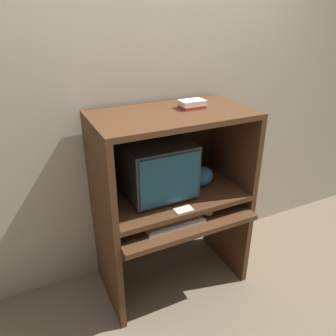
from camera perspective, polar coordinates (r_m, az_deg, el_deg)
ground_plane at (r=2.62m, az=3.65°, el=-22.27°), size 12.00×12.00×0.00m
wall_back at (r=2.43m, az=-3.06°, el=10.24°), size 6.00×0.06×2.60m
desk_base at (r=2.49m, az=1.18°, el=-12.04°), size 1.04×0.67×0.67m
desk_monitor_shelf at (r=2.34m, az=0.65°, el=-4.76°), size 1.04×0.59×0.11m
hutch_upper at (r=2.19m, az=0.30°, el=5.19°), size 1.04×0.59×0.58m
crt_monitor at (r=2.23m, az=-2.05°, el=0.18°), size 0.45×0.45×0.39m
keyboard at (r=2.19m, az=1.06°, el=-9.48°), size 0.41×0.14×0.03m
mouse at (r=2.29m, az=7.04°, el=-7.78°), size 0.07×0.05×0.03m
snack_bag at (r=2.39m, az=5.80°, el=-1.48°), size 0.18×0.14×0.15m
book_stack at (r=2.19m, az=4.21°, el=11.05°), size 0.17×0.12×0.05m
paper_card at (r=2.14m, az=2.71°, el=-7.19°), size 0.12×0.08×0.00m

